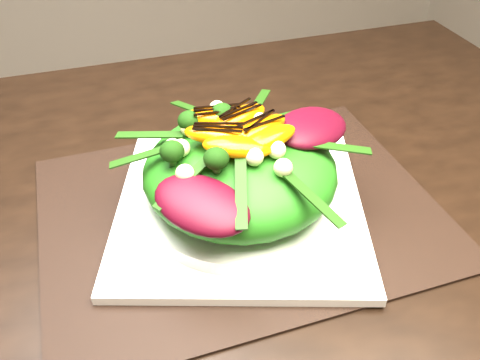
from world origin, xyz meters
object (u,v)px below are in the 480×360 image
object	(u,v)px
dining_table	(21,284)
plate_base	(240,205)
placemat	(240,210)
orange_segment	(224,124)
lettuce_mound	(240,171)
salad_bowl	(240,196)

from	to	relation	value
dining_table	plate_base	distance (m)	0.25
placemat	orange_segment	size ratio (longest dim) A/B	6.33
placemat	lettuce_mound	distance (m)	0.06
placemat	orange_segment	world-z (taller)	orange_segment
plate_base	salad_bowl	distance (m)	0.01
placemat	plate_base	xyz separation A→B (m)	(0.00, 0.00, 0.01)
plate_base	salad_bowl	world-z (taller)	salad_bowl
dining_table	placemat	world-z (taller)	dining_table
plate_base	orange_segment	xyz separation A→B (m)	(-0.01, 0.02, 0.10)
dining_table	salad_bowl	world-z (taller)	dining_table
placemat	plate_base	distance (m)	0.01
plate_base	salad_bowl	xyz separation A→B (m)	(-0.00, -0.00, 0.01)
lettuce_mound	orange_segment	bearing A→B (deg)	116.05
placemat	dining_table	bearing A→B (deg)	-175.97
dining_table	salad_bowl	bearing A→B (deg)	4.03
salad_bowl	orange_segment	xyz separation A→B (m)	(-0.01, 0.02, 0.08)
dining_table	lettuce_mound	xyz separation A→B (m)	(0.25, 0.02, 0.08)
placemat	salad_bowl	xyz separation A→B (m)	(0.00, -0.00, 0.02)
dining_table	plate_base	size ratio (longest dim) A/B	5.81
placemat	lettuce_mound	world-z (taller)	lettuce_mound
plate_base	lettuce_mound	distance (m)	0.05
plate_base	dining_table	bearing A→B (deg)	-175.97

